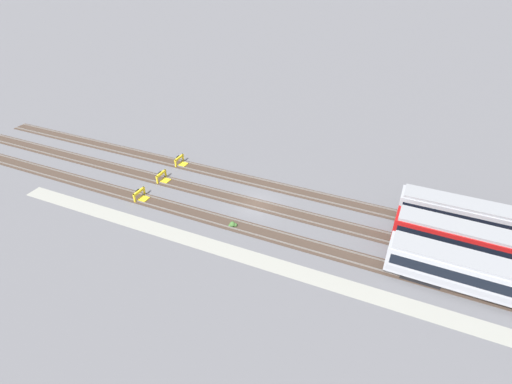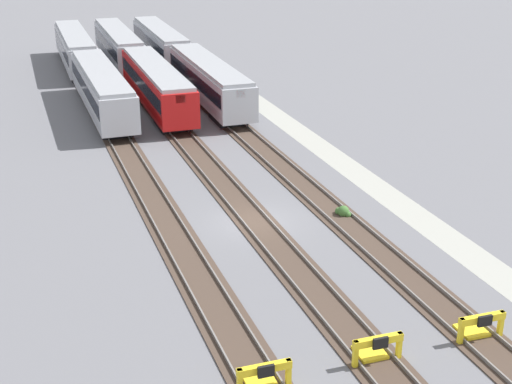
% 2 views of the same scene
% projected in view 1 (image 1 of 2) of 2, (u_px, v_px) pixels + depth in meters
% --- Properties ---
extents(ground_plane, '(400.00, 400.00, 0.00)m').
position_uv_depth(ground_plane, '(257.00, 205.00, 47.61)').
color(ground_plane, slate).
extents(service_walkway, '(54.00, 2.00, 0.01)m').
position_uv_depth(service_walkway, '(223.00, 250.00, 41.05)').
color(service_walkway, '#9E9E93').
rests_on(service_walkway, ground).
extents(rail_track_nearest, '(90.00, 2.24, 0.21)m').
position_uv_depth(rail_track_nearest, '(241.00, 226.00, 44.13)').
color(rail_track_nearest, '#47382D').
rests_on(rail_track_nearest, ground).
extents(rail_track_near_inner, '(90.00, 2.24, 0.21)m').
position_uv_depth(rail_track_near_inner, '(257.00, 204.00, 47.59)').
color(rail_track_near_inner, '#47382D').
rests_on(rail_track_near_inner, ground).
extents(rail_track_middle, '(90.00, 2.24, 0.21)m').
position_uv_depth(rail_track_middle, '(271.00, 185.00, 51.04)').
color(rail_track_middle, '#47382D').
rests_on(rail_track_middle, ground).
extents(subway_car_front_row_centre, '(18.04, 3.11, 3.70)m').
position_uv_depth(subway_car_front_row_centre, '(493.00, 279.00, 34.87)').
color(subway_car_front_row_centre, '#ADAFB7').
rests_on(subway_car_front_row_centre, ground).
extents(subway_car_front_row_right_inner, '(18.01, 2.88, 3.70)m').
position_uv_depth(subway_car_front_row_right_inner, '(489.00, 221.00, 41.73)').
color(subway_car_front_row_right_inner, '#ADAFB7').
rests_on(subway_car_front_row_right_inner, ground).
extents(subway_car_front_row_rightmost, '(18.04, 3.09, 3.70)m').
position_uv_depth(subway_car_front_row_rightmost, '(491.00, 247.00, 38.30)').
color(subway_car_front_row_rightmost, '#B71414').
rests_on(subway_car_front_row_rightmost, ground).
extents(bumper_stop_nearest_track, '(1.37, 2.01, 1.22)m').
position_uv_depth(bumper_stop_nearest_track, '(141.00, 195.00, 48.33)').
color(bumper_stop_nearest_track, yellow).
rests_on(bumper_stop_nearest_track, ground).
extents(bumper_stop_near_inner_track, '(1.36, 2.01, 1.22)m').
position_uv_depth(bumper_stop_near_inner_track, '(163.00, 177.00, 51.77)').
color(bumper_stop_near_inner_track, yellow).
rests_on(bumper_stop_near_inner_track, ground).
extents(bumper_stop_middle_track, '(1.36, 2.00, 1.22)m').
position_uv_depth(bumper_stop_middle_track, '(181.00, 161.00, 55.29)').
color(bumper_stop_middle_track, yellow).
rests_on(bumper_stop_middle_track, ground).
extents(weed_clump, '(0.92, 0.70, 0.64)m').
position_uv_depth(weed_clump, '(233.00, 225.00, 44.07)').
color(weed_clump, '#427033').
rests_on(weed_clump, ground).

